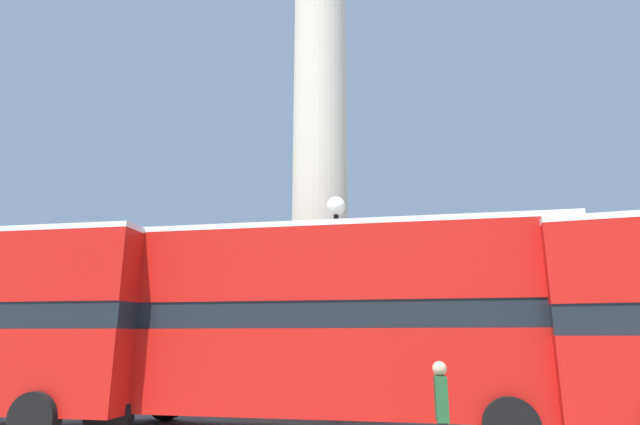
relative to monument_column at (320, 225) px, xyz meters
The scene contains 5 objects.
ground_plane 5.92m from the monument_column, ahead, with size 200.00×200.00×0.00m, color gray.
monument_column is the anchor object (origin of this frame).
bus_c 6.89m from the monument_column, 78.80° to the right, with size 11.37×3.32×4.41m.
street_lamp 4.56m from the monument_column, 70.10° to the right, with size 0.52×0.52×5.83m.
pedestrian_near_lamp 10.81m from the monument_column, 65.43° to the right, with size 0.22×0.45×1.67m.
Camera 1 is at (4.08, -16.93, 2.04)m, focal length 28.00 mm.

